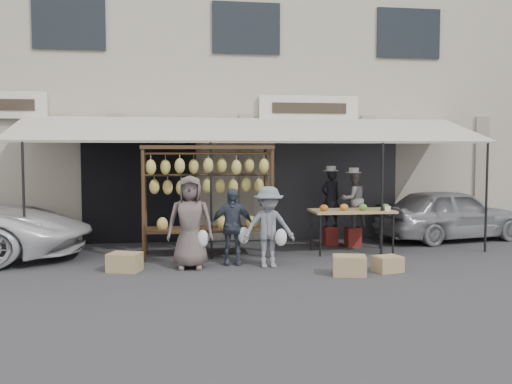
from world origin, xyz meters
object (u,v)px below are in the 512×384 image
banana_rack (207,179)px  customer_right (269,227)px  produce_table (352,212)px  crate_near_b (388,264)px  vendor_left (331,198)px  crate_near_a (349,266)px  crate_far (125,262)px  vendor_right (353,199)px  customer_mid (232,226)px  sedan (451,214)px  customer_left (190,222)px

banana_rack → customer_right: bearing=-49.4°
produce_table → crate_near_b: (0.02, -1.96, -0.72)m
vendor_left → crate_near_b: bearing=77.6°
banana_rack → produce_table: banana_rack is taller
crate_near_a → crate_near_b: crate_near_a is taller
crate_near_a → crate_far: (-3.83, 0.89, -0.00)m
vendor_left → vendor_right: bearing=129.5°
customer_right → produce_table: bearing=29.8°
crate_near_a → crate_near_b: size_ratio=1.20×
produce_table → customer_mid: size_ratio=1.19×
vendor_left → customer_mid: (-2.44, -1.89, -0.35)m
vendor_right → crate_far: 5.28m
customer_mid → customer_right: bearing=-23.8°
crate_near_a → sedan: 4.99m
vendor_left → sedan: 3.09m
crate_near_b → crate_far: bearing=170.9°
vendor_right → vendor_left: bearing=-47.5°
banana_rack → customer_mid: 1.27m
customer_mid → customer_right: customer_right is taller
customer_right → sedan: size_ratio=0.40×
vendor_left → crate_near_b: vendor_left is taller
produce_table → vendor_left: 1.05m
crate_near_a → vendor_right: bearing=70.8°
banana_rack → vendor_right: 3.40m
crate_near_b → sedan: bearing=48.9°
produce_table → customer_right: (-1.98, -1.23, -0.12)m
banana_rack → sedan: banana_rack is taller
crate_near_a → crate_near_b: (0.75, 0.16, -0.03)m
vendor_right → produce_table: bearing=56.8°
banana_rack → crate_far: size_ratio=4.78×
crate_near_b → crate_far: (-4.58, 0.73, 0.02)m
customer_right → banana_rack: bearing=128.5°
produce_table → crate_near_b: produce_table is taller
crate_far → sedan: bearing=18.8°
banana_rack → vendor_right: bearing=12.7°
customer_right → crate_far: 2.65m
vendor_left → sedan: size_ratio=0.36×
produce_table → customer_left: size_ratio=1.01×
customer_right → crate_near_a: 1.64m
vendor_right → crate_far: bearing=8.9°
produce_table → crate_far: bearing=-164.9°
vendor_right → crate_far: (-4.82, -1.94, -0.90)m
banana_rack → customer_mid: (0.40, -0.86, -0.85)m
customer_left → crate_near_a: size_ratio=3.03×
vendor_left → crate_far: bearing=10.9°
vendor_right → customer_right: bearing=27.9°
produce_table → vendor_right: 0.79m
vendor_right → crate_near_a: size_ratio=2.25×
produce_table → vendor_left: bearing=99.8°
banana_rack → crate_near_a: size_ratio=4.67×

